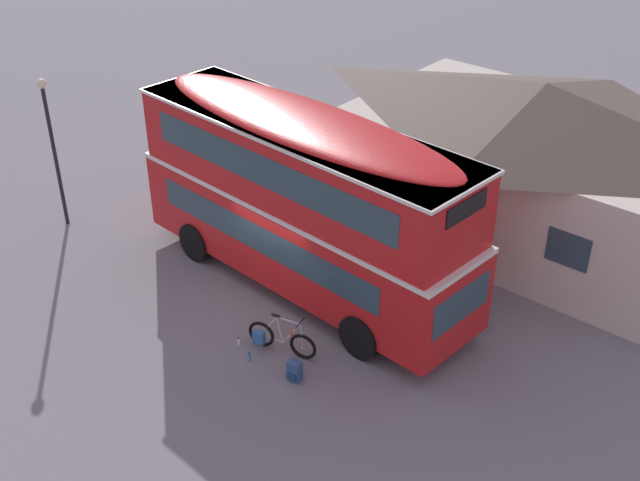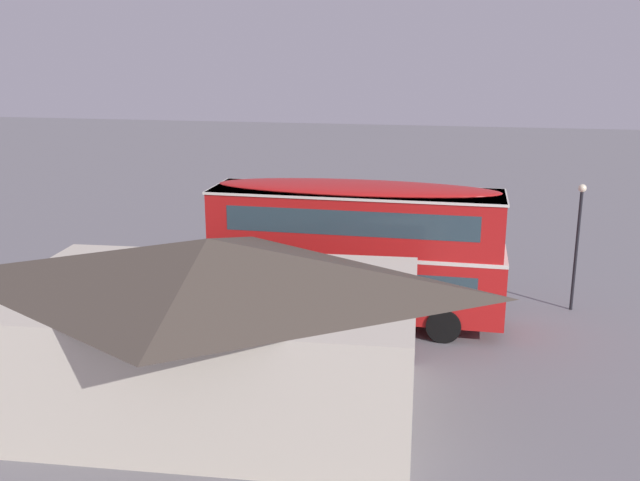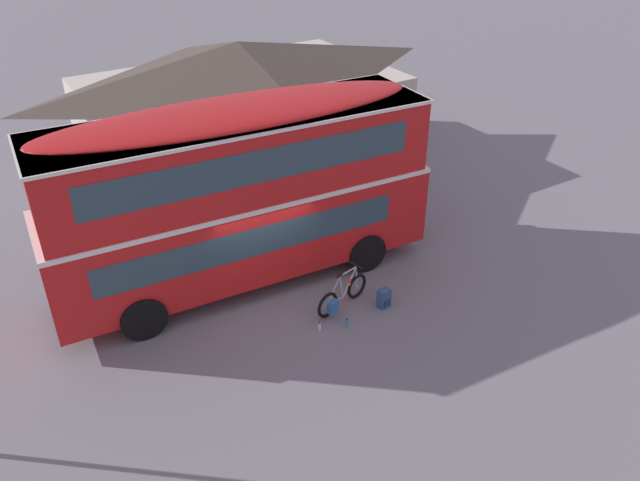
% 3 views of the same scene
% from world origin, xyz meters
% --- Properties ---
extents(ground_plane, '(120.00, 120.00, 0.00)m').
position_xyz_m(ground_plane, '(0.00, 0.00, 0.00)').
color(ground_plane, slate).
extents(double_decker_bus, '(9.81, 2.78, 4.79)m').
position_xyz_m(double_decker_bus, '(-0.06, 0.93, 2.64)').
color(double_decker_bus, black).
rests_on(double_decker_bus, ground).
extents(touring_bicycle, '(1.71, 0.79, 1.03)m').
position_xyz_m(touring_bicycle, '(1.46, -1.49, 0.37)').
color(touring_bicycle, black).
rests_on(touring_bicycle, ground).
extents(backpack_on_ground, '(0.35, 0.33, 0.54)m').
position_xyz_m(backpack_on_ground, '(2.42, -1.95, 0.28)').
color(backpack_on_ground, '#2D4C7A').
rests_on(backpack_on_ground, ground).
extents(water_bottle_clear_plastic, '(0.07, 0.07, 0.21)m').
position_xyz_m(water_bottle_clear_plastic, '(0.58, -1.97, 0.10)').
color(water_bottle_clear_plastic, silver).
rests_on(water_bottle_clear_plastic, ground).
extents(water_bottle_blue_sports, '(0.07, 0.07, 0.23)m').
position_xyz_m(water_bottle_blue_sports, '(1.20, -2.19, 0.11)').
color(water_bottle_blue_sports, '#338CBF').
rests_on(water_bottle_blue_sports, ground).
extents(pub_building, '(10.96, 7.23, 4.52)m').
position_xyz_m(pub_building, '(2.71, 7.47, 2.30)').
color(pub_building, beige).
rests_on(pub_building, ground).
extents(street_lamp, '(0.28, 0.28, 4.52)m').
position_xyz_m(street_lamp, '(-7.47, -1.60, 2.80)').
color(street_lamp, black).
rests_on(street_lamp, ground).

